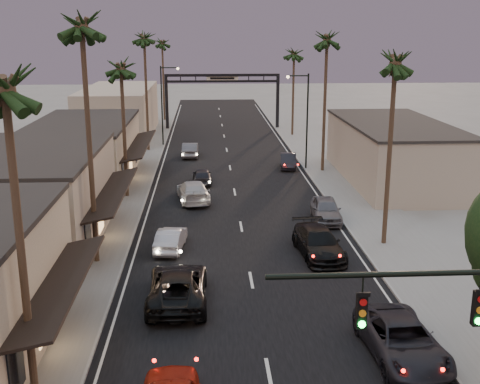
{
  "coord_description": "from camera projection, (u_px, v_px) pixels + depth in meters",
  "views": [
    {
      "loc": [
        -2.3,
        -10.49,
        12.83
      ],
      "look_at": [
        -0.09,
        27.75,
        2.5
      ],
      "focal_mm": 45.0,
      "sensor_mm": 36.0,
      "label": 1
    }
  ],
  "objects": [
    {
      "name": "palm_ld",
      "position": [
        144.0,
        34.0,
        62.89
      ],
      "size": [
        3.2,
        3.2,
        14.2
      ],
      "color": "#38281C",
      "rests_on": "ground"
    },
    {
      "name": "storefront_far",
      "position": [
        84.0,
        152.0,
        52.69
      ],
      "size": [
        8.0,
        16.0,
        5.0
      ],
      "primitive_type": "cube",
      "color": "tan",
      "rests_on": "ground"
    },
    {
      "name": "curbside_near",
      "position": [
        402.0,
        340.0,
        24.13
      ],
      "size": [
        2.93,
        5.86,
        1.59
      ],
      "primitive_type": "imported",
      "rotation": [
        0.0,
        0.0,
        0.05
      ],
      "color": "black",
      "rests_on": "ground"
    },
    {
      "name": "palm_lb",
      "position": [
        81.0,
        19.0,
        30.82
      ],
      "size": [
        3.2,
        3.2,
        15.2
      ],
      "color": "#38281C",
      "rests_on": "ground"
    },
    {
      "name": "palm_rb",
      "position": [
        327.0,
        35.0,
        53.24
      ],
      "size": [
        3.2,
        3.2,
        14.2
      ],
      "color": "#38281C",
      "rests_on": "ground"
    },
    {
      "name": "storefront_dist",
      "position": [
        119.0,
        112.0,
        74.73
      ],
      "size": [
        8.0,
        20.0,
        6.0
      ],
      "primitive_type": "cube",
      "color": "#9E937F",
      "rests_on": "ground"
    },
    {
      "name": "streetlight_right",
      "position": [
        304.0,
        113.0,
        55.95
      ],
      "size": [
        2.13,
        0.3,
        9.0
      ],
      "color": "black",
      "rests_on": "ground"
    },
    {
      "name": "palm_lc",
      "position": [
        121.0,
        63.0,
        45.08
      ],
      "size": [
        3.2,
        3.2,
        12.2
      ],
      "color": "#38281C",
      "rests_on": "ground"
    },
    {
      "name": "oncoming_white",
      "position": [
        193.0,
        191.0,
        46.49
      ],
      "size": [
        2.93,
        5.72,
        1.59
      ],
      "primitive_type": "imported",
      "rotation": [
        0.0,
        0.0,
        3.27
      ],
      "color": "#ADADAD",
      "rests_on": "ground"
    },
    {
      "name": "oncoming_pickup",
      "position": [
        178.0,
        286.0,
        29.11
      ],
      "size": [
        2.81,
        6.06,
        1.68
      ],
      "primitive_type": "imported",
      "rotation": [
        0.0,
        0.0,
        3.14
      ],
      "color": "black",
      "rests_on": "ground"
    },
    {
      "name": "curbside_black",
      "position": [
        318.0,
        243.0,
        35.15
      ],
      "size": [
        2.75,
        5.75,
        1.61
      ],
      "primitive_type": "imported",
      "rotation": [
        0.0,
        0.0,
        0.09
      ],
      "color": "black",
      "rests_on": "ground"
    },
    {
      "name": "palm_la",
      "position": [
        3.0,
        76.0,
        18.8
      ],
      "size": [
        3.2,
        3.2,
        13.2
      ],
      "color": "#38281C",
      "rests_on": "ground"
    },
    {
      "name": "oncoming_dgrey",
      "position": [
        202.0,
        176.0,
        51.86
      ],
      "size": [
        1.65,
        3.91,
        1.32
      ],
      "primitive_type": "imported",
      "rotation": [
        0.0,
        0.0,
        3.16
      ],
      "color": "black",
      "rests_on": "ground"
    },
    {
      "name": "palm_ra",
      "position": [
        396.0,
        55.0,
        34.21
      ],
      "size": [
        3.2,
        3.2,
        13.2
      ],
      "color": "#38281C",
      "rests_on": "ground"
    },
    {
      "name": "palm_far",
      "position": [
        162.0,
        40.0,
        85.32
      ],
      "size": [
        3.2,
        3.2,
        13.2
      ],
      "color": "#38281C",
      "rests_on": "ground"
    },
    {
      "name": "palm_rc",
      "position": [
        294.0,
        50.0,
        73.02
      ],
      "size": [
        3.2,
        3.2,
        12.2
      ],
      "color": "#38281C",
      "rests_on": "ground"
    },
    {
      "name": "streetlight_left",
      "position": [
        164.0,
        99.0,
        67.72
      ],
      "size": [
        2.13,
        0.3,
        9.0
      ],
      "color": "black",
      "rests_on": "ground"
    },
    {
      "name": "ground",
      "position": [
        233.0,
        183.0,
        52.14
      ],
      "size": [
        200.0,
        200.0,
        0.0
      ],
      "primitive_type": "plane",
      "color": "slate",
      "rests_on": "ground"
    },
    {
      "name": "storefront_mid",
      "position": [
        34.0,
        199.0,
        37.2
      ],
      "size": [
        8.0,
        14.0,
        5.5
      ],
      "primitive_type": "cube",
      "color": "#9E937F",
      "rests_on": "ground"
    },
    {
      "name": "sidewalk_left",
      "position": [
        137.0,
        156.0,
        63.16
      ],
      "size": [
        5.0,
        92.0,
        0.12
      ],
      "primitive_type": "cube",
      "color": "slate",
      "rests_on": "ground"
    },
    {
      "name": "sidewalk_right",
      "position": [
        316.0,
        154.0,
        64.22
      ],
      "size": [
        5.0,
        92.0,
        0.12
      ],
      "primitive_type": "cube",
      "color": "slate",
      "rests_on": "ground"
    },
    {
      "name": "arch",
      "position": [
        222.0,
        87.0,
        79.61
      ],
      "size": [
        15.2,
        0.4,
        7.27
      ],
      "color": "black",
      "rests_on": "ground"
    },
    {
      "name": "building_right",
      "position": [
        393.0,
        153.0,
        52.26
      ],
      "size": [
        8.0,
        18.0,
        5.0
      ],
      "primitive_type": "cube",
      "color": "#9E937F",
      "rests_on": "ground"
    },
    {
      "name": "oncoming_grey_far",
      "position": [
        190.0,
        150.0,
        62.82
      ],
      "size": [
        1.65,
        4.55,
        1.49
      ],
      "primitive_type": "imported",
      "rotation": [
        0.0,
        0.0,
        3.12
      ],
      "color": "#515257",
      "rests_on": "ground"
    },
    {
      "name": "curbside_grey",
      "position": [
        326.0,
        209.0,
        41.71
      ],
      "size": [
        2.21,
        4.82,
        1.6
      ],
      "primitive_type": "imported",
      "rotation": [
        0.0,
        0.0,
        -0.07
      ],
      "color": "#57575D",
      "rests_on": "ground"
    },
    {
      "name": "road",
      "position": [
        230.0,
        170.0,
        56.96
      ],
      "size": [
        14.0,
        120.0,
        0.02
      ],
      "primitive_type": "cube",
      "color": "black",
      "rests_on": "ground"
    },
    {
      "name": "curbside_far",
      "position": [
        288.0,
        161.0,
        57.71
      ],
      "size": [
        1.94,
        4.33,
        1.38
      ],
      "primitive_type": "imported",
      "rotation": [
        0.0,
        0.0,
        -0.12
      ],
      "color": "black",
      "rests_on": "ground"
    },
    {
      "name": "oncoming_silver",
      "position": [
        171.0,
        239.0,
        36.18
      ],
      "size": [
        1.91,
        4.26,
        1.36
      ],
      "primitive_type": "imported",
      "rotation": [
        0.0,
        0.0,
        3.03
      ],
      "color": "#AAA9AF",
      "rests_on": "ground"
    }
  ]
}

